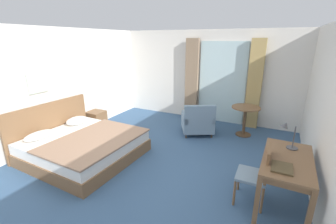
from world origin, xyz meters
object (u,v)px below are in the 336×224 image
bed (82,145)px  desk_lamp (288,132)px  desk_chair (258,172)px  closed_book (282,168)px  round_cafe_table (245,114)px  writing_desk (287,164)px  framed_picture (37,83)px  armchair_by_window (198,122)px  nightstand (96,120)px

bed → desk_lamp: size_ratio=4.72×
bed → desk_chair: bed is taller
closed_book → round_cafe_table: 2.85m
writing_desk → framed_picture: bearing=-177.2°
desk_lamp → round_cafe_table: 2.31m
closed_book → armchair_by_window: armchair_by_window is taller
round_cafe_table → writing_desk: bearing=-69.5°
nightstand → armchair_by_window: (2.58, 0.84, 0.09)m
desk_lamp → framed_picture: (-4.72, -0.54, 0.41)m
desk_chair → framed_picture: size_ratio=2.14×
round_cafe_table → nightstand: bearing=-160.1°
nightstand → desk_lamp: bearing=-9.8°
armchair_by_window → nightstand: bearing=-162.0°
writing_desk → desk_lamp: desk_lamp is taller
nightstand → desk_lamp: size_ratio=1.08×
nightstand → framed_picture: (-0.23, -1.31, 1.20)m
armchair_by_window → writing_desk: bearing=-44.4°
bed → closed_book: bed is taller
desk_chair → writing_desk: bearing=18.4°
desk_chair → desk_lamp: bearing=54.0°
round_cafe_table → framed_picture: framed_picture is taller
closed_book → framed_picture: 4.74m
desk_lamp → bed: bearing=-171.6°
nightstand → desk_chair: bearing=-15.9°
desk_chair → nightstand: bearing=164.1°
desk_chair → armchair_by_window: 2.59m
bed → closed_book: bearing=-1.4°
framed_picture → desk_lamp: bearing=6.6°
closed_book → armchair_by_window: 2.95m
armchair_by_window → framed_picture: framed_picture is taller
bed → framed_picture: (-1.08, -0.00, 1.18)m
nightstand → armchair_by_window: armchair_by_window is taller
desk_chair → desk_lamp: desk_lamp is taller
nightstand → desk_chair: (4.18, -1.19, 0.27)m
bed → writing_desk: 3.71m
bed → closed_book: 3.65m
writing_desk → framed_picture: (-4.76, -0.24, 0.78)m
desk_chair → bed: bearing=-178.0°
writing_desk → round_cafe_table: (-0.90, 2.39, -0.12)m
writing_desk → armchair_by_window: size_ratio=1.24×
desk_lamp → closed_book: (-0.03, -0.63, -0.26)m
desk_lamp → round_cafe_table: bearing=112.2°
armchair_by_window → framed_picture: 3.71m
closed_book → framed_picture: framed_picture is taller
writing_desk → framed_picture: 4.83m
desk_lamp → closed_book: size_ratio=1.47×
desk_chair → round_cafe_table: desk_chair is taller
round_cafe_table → desk_lamp: bearing=-67.8°
writing_desk → desk_lamp: size_ratio=2.76×
closed_book → armchair_by_window: (-1.88, 2.24, -0.44)m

